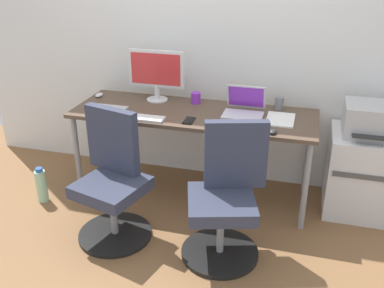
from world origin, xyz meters
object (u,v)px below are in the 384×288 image
(office_chair_right, at_px, (226,198))
(open_laptop, at_px, (244,108))
(side_cabinet, at_px, (360,173))
(coffee_mug, at_px, (196,98))
(water_bottle_on_floor, at_px, (41,185))
(printer, at_px, (370,120))
(desktop_monitor, at_px, (156,72))
(office_chair_left, at_px, (113,182))

(office_chair_right, xyz_separation_m, open_laptop, (-0.02, 0.75, 0.38))
(office_chair_right, height_order, open_laptop, open_laptop)
(side_cabinet, bearing_deg, coffee_mug, 175.79)
(office_chair_right, height_order, coffee_mug, office_chair_right)
(water_bottle_on_floor, bearing_deg, coffee_mug, 30.57)
(printer, bearing_deg, desktop_monitor, 177.10)
(printer, bearing_deg, water_bottle_on_floor, -167.15)
(office_chair_left, xyz_separation_m, office_chair_right, (0.83, -0.00, 0.00))
(printer, distance_m, coffee_mug, 1.38)
(office_chair_right, relative_size, desktop_monitor, 1.96)
(office_chair_right, xyz_separation_m, desktop_monitor, (-0.79, 0.89, 0.58))
(side_cabinet, relative_size, printer, 1.66)
(office_chair_left, xyz_separation_m, printer, (1.75, 0.80, 0.36))
(desktop_monitor, relative_size, coffee_mug, 5.22)
(water_bottle_on_floor, bearing_deg, open_laptop, 18.25)
(office_chair_left, relative_size, office_chair_right, 1.00)
(office_chair_left, relative_size, water_bottle_on_floor, 3.03)
(open_laptop, bearing_deg, office_chair_left, -137.26)
(printer, relative_size, desktop_monitor, 0.83)
(side_cabinet, xyz_separation_m, printer, (-0.00, -0.00, 0.45))
(side_cabinet, xyz_separation_m, water_bottle_on_floor, (-2.53, -0.58, -0.18))
(office_chair_right, relative_size, printer, 2.35)
(side_cabinet, bearing_deg, office_chair_right, -139.03)
(printer, xyz_separation_m, desktop_monitor, (-1.72, 0.09, 0.22))
(office_chair_right, distance_m, water_bottle_on_floor, 1.64)
(office_chair_left, height_order, printer, office_chair_left)
(coffee_mug, bearing_deg, office_chair_right, -63.41)
(side_cabinet, xyz_separation_m, coffee_mug, (-1.38, 0.10, 0.46))
(side_cabinet, relative_size, open_laptop, 2.14)
(printer, xyz_separation_m, water_bottle_on_floor, (-2.53, -0.58, -0.64))
(desktop_monitor, height_order, open_laptop, desktop_monitor)
(office_chair_left, bearing_deg, printer, 24.59)
(office_chair_right, bearing_deg, water_bottle_on_floor, 171.95)
(open_laptop, bearing_deg, side_cabinet, 3.33)
(water_bottle_on_floor, height_order, open_laptop, open_laptop)
(office_chair_left, height_order, coffee_mug, office_chair_left)
(desktop_monitor, distance_m, coffee_mug, 0.40)
(printer, relative_size, coffee_mug, 4.35)
(side_cabinet, relative_size, coffee_mug, 7.20)
(side_cabinet, height_order, water_bottle_on_floor, side_cabinet)
(office_chair_left, bearing_deg, desktop_monitor, 87.83)
(side_cabinet, bearing_deg, open_laptop, -176.67)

